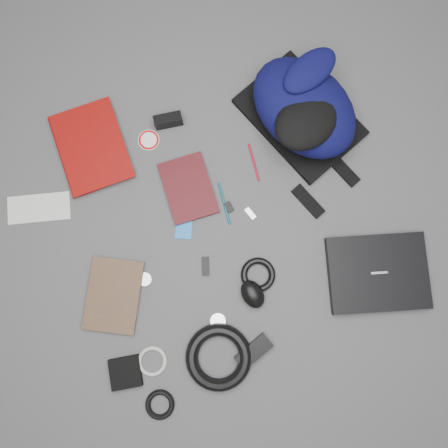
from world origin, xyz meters
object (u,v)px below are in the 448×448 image
object	(u,v)px
mouse	(253,294)
pouch	(126,372)
backpack	(304,108)
dvd_case	(188,188)
power_brick	(254,351)
compact_camera	(168,121)
comic_book	(87,292)
laptop	(378,273)
textbook_red	(60,158)

from	to	relation	value
mouse	pouch	distance (m)	0.46
backpack	mouse	size ratio (longest dim) A/B	4.51
dvd_case	power_brick	size ratio (longest dim) A/B	1.80
mouse	power_brick	distance (m)	0.18
compact_camera	pouch	world-z (taller)	compact_camera
dvd_case	pouch	size ratio (longest dim) A/B	2.26
power_brick	pouch	size ratio (longest dim) A/B	1.25
comic_book	dvd_case	xyz separation A→B (m)	(0.41, 0.22, -0.00)
mouse	power_brick	xyz separation A→B (m)	(-0.05, -0.17, -0.01)
backpack	laptop	bearing A→B (deg)	-107.22
dvd_case	compact_camera	world-z (taller)	compact_camera
pouch	mouse	bearing A→B (deg)	12.32
power_brick	laptop	bearing A→B (deg)	-8.14
backpack	dvd_case	bearing A→B (deg)	171.85
laptop	mouse	distance (m)	0.41
dvd_case	pouch	bearing A→B (deg)	-125.29
comic_book	backpack	bearing A→B (deg)	47.05
backpack	textbook_red	bearing A→B (deg)	148.87
textbook_red	power_brick	distance (m)	0.89
backpack	mouse	distance (m)	0.61
backpack	comic_book	size ratio (longest dim) A/B	1.84
compact_camera	mouse	size ratio (longest dim) A/B	0.99
mouse	pouch	xyz separation A→B (m)	(-0.45, -0.10, -0.01)
textbook_red	comic_book	bearing A→B (deg)	-96.24
laptop	dvd_case	bearing A→B (deg)	151.80
compact_camera	power_brick	world-z (taller)	compact_camera
compact_camera	power_brick	bearing A→B (deg)	-81.76
mouse	compact_camera	bearing A→B (deg)	85.79
textbook_red	compact_camera	world-z (taller)	compact_camera
compact_camera	dvd_case	bearing A→B (deg)	-85.56
textbook_red	compact_camera	distance (m)	0.38
textbook_red	pouch	bearing A→B (deg)	-90.78
backpack	laptop	world-z (taller)	backpack
laptop	power_brick	bearing A→B (deg)	-152.24
backpack	power_brick	bearing A→B (deg)	-143.43
laptop	comic_book	xyz separation A→B (m)	(-0.89, 0.24, -0.01)
laptop	compact_camera	distance (m)	0.84
backpack	comic_book	distance (m)	0.91
dvd_case	comic_book	bearing A→B (deg)	-150.77
backpack	textbook_red	world-z (taller)	backpack
laptop	mouse	size ratio (longest dim) A/B	3.32
backpack	dvd_case	xyz separation A→B (m)	(-0.43, -0.11, -0.08)
laptop	dvd_case	xyz separation A→B (m)	(-0.48, 0.46, -0.01)
textbook_red	pouch	world-z (taller)	textbook_red
textbook_red	dvd_case	distance (m)	0.44
comic_book	pouch	xyz separation A→B (m)	(0.04, -0.28, 0.00)
laptop	pouch	size ratio (longest dim) A/B	3.31
textbook_red	comic_book	distance (m)	0.45
backpack	mouse	bearing A→B (deg)	-147.11
comic_book	pouch	size ratio (longest dim) A/B	2.45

